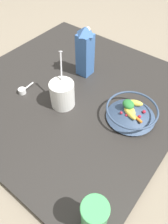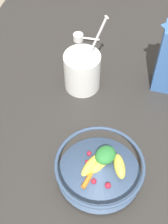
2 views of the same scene
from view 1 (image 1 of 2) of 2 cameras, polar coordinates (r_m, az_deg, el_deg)
The scene contains 7 objects.
ground_plane at distance 1.21m, azimuth -2.99°, elevation 4.44°, with size 6.00×6.00×0.00m, color gray.
countertop at distance 1.20m, azimuth -3.02°, elevation 5.07°, with size 1.13×1.13×0.04m.
fruit_bowl at distance 1.04m, azimuth 12.27°, elevation -0.00°, with size 0.24×0.24×0.08m.
milk_carton at distance 1.22m, azimuth 0.27°, elevation 15.49°, with size 0.08×0.08×0.28m.
yogurt_tub at distance 1.06m, azimuth -5.71°, elevation 4.94°, with size 0.12×0.13×0.26m.
drinking_cup at distance 0.75m, azimuth 2.70°, elevation -25.59°, with size 0.09×0.09×0.16m.
measuring_scoop at distance 1.21m, azimuth -15.71°, elevation 5.41°, with size 0.04×0.10×0.03m.
Camera 1 is at (-0.59, 0.65, 0.83)m, focal length 35.00 mm.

